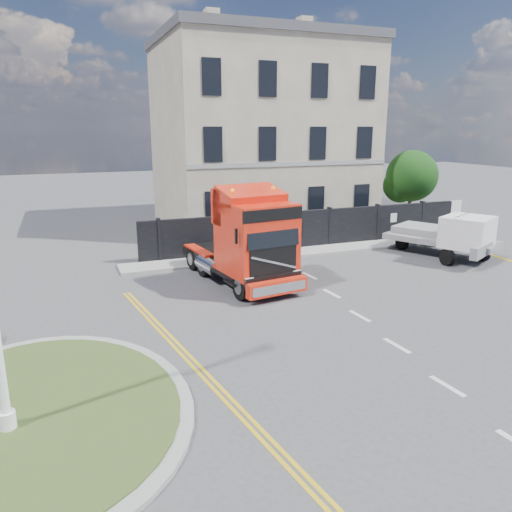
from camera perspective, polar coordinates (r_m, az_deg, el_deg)
name	(u,v)px	position (r m, az deg, el deg)	size (l,w,h in m)	color
ground	(275,324)	(16.27, 2.16, -7.79)	(120.00, 120.00, 0.00)	#424244
traffic_island	(36,414)	(12.44, -23.85, -16.18)	(6.80, 6.80, 0.17)	gray
hoarding_fence	(321,228)	(26.54, 7.48, 3.16)	(18.80, 0.25, 2.00)	black
georgian_building	(259,134)	(32.59, 0.39, 13.82)	(12.30, 10.30, 12.80)	#C1BA99
tree	(409,178)	(33.11, 17.08, 8.48)	(3.20, 3.20, 4.80)	#382619
pavement_far	(320,250)	(25.71, 7.29, 0.65)	(20.00, 1.60, 0.12)	gray
truck	(249,243)	(19.63, -0.84, 1.47)	(3.28, 6.75, 3.88)	black
flatbed_pickup	(457,236)	(25.48, 21.96, 2.17)	(4.30, 5.83, 2.20)	gray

